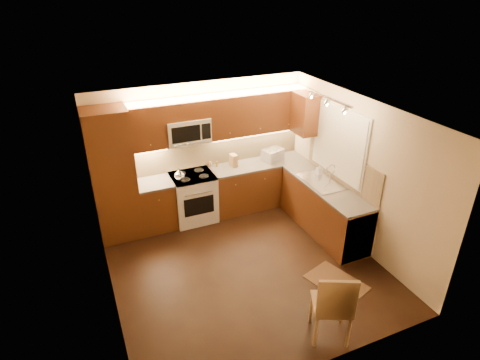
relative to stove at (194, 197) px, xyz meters
name	(u,v)px	position (x,y,z in m)	size (l,w,h in m)	color
floor	(245,266)	(0.30, -1.68, -0.46)	(4.00, 4.00, 0.01)	black
ceiling	(246,114)	(0.30, -1.68, 2.04)	(4.00, 4.00, 0.01)	beige
wall_back	(201,149)	(0.30, 0.32, 0.79)	(4.00, 0.01, 2.50)	#C8B392
wall_front	(324,284)	(0.30, -3.67, 0.79)	(4.00, 0.01, 2.50)	#C8B392
wall_left	(102,228)	(-1.70, -1.68, 0.79)	(0.01, 4.00, 2.50)	#C8B392
wall_right	(358,174)	(2.30, -1.68, 0.79)	(0.01, 4.00, 2.50)	#C8B392
pantry	(113,176)	(-1.35, 0.02, 0.69)	(0.70, 0.60, 2.30)	#4F2C10
base_cab_back_left	(157,205)	(-0.69, 0.02, -0.03)	(0.62, 0.60, 0.86)	#4F2C10
counter_back_left	(154,183)	(-0.69, 0.02, 0.42)	(0.62, 0.60, 0.04)	#3D3A37
base_cab_back_right	(258,185)	(1.34, 0.02, -0.03)	(1.92, 0.60, 0.86)	#4F2C10
counter_back_right	(259,164)	(1.34, 0.02, 0.42)	(1.92, 0.60, 0.04)	#3D3A37
base_cab_right	(323,209)	(2.00, -1.28, -0.03)	(0.60, 2.00, 0.86)	#4F2C10
counter_right	(326,187)	(2.00, -1.28, 0.42)	(0.60, 2.00, 0.04)	#3D3A37
dishwasher	(348,229)	(2.00, -1.98, -0.03)	(0.58, 0.60, 0.84)	silver
backsplash_back	(219,149)	(0.65, 0.31, 0.74)	(3.30, 0.02, 0.60)	tan
backsplash_right	(342,167)	(2.29, -1.28, 0.74)	(0.02, 2.00, 0.60)	tan
upper_cab_back_left	(147,127)	(-0.69, 0.15, 1.42)	(0.62, 0.35, 0.75)	#4F2C10
upper_cab_back_right	(257,112)	(1.34, 0.15, 1.42)	(1.92, 0.35, 0.75)	#4F2C10
upper_cab_bridge	(186,109)	(0.00, 0.15, 1.63)	(0.76, 0.35, 0.31)	#4F2C10
upper_cab_right_corner	(306,114)	(2.12, -0.28, 1.42)	(0.35, 0.50, 0.75)	#4F2C10
stove	(194,197)	(0.00, 0.00, 0.00)	(0.76, 0.65, 0.92)	silver
microwave	(187,130)	(0.00, 0.14, 1.26)	(0.76, 0.38, 0.44)	silver
window_frame	(339,142)	(2.29, -1.12, 1.14)	(0.03, 1.44, 1.24)	silver
window_blinds	(338,142)	(2.27, -1.12, 1.14)	(0.02, 1.36, 1.16)	silver
sink	(322,178)	(2.00, -1.12, 0.52)	(0.52, 0.86, 0.15)	silver
faucet	(331,172)	(2.18, -1.12, 0.59)	(0.20, 0.04, 0.30)	silver
track_light_bar	(328,97)	(1.85, -1.27, 2.00)	(0.04, 1.20, 0.03)	silver
kettle	(179,174)	(-0.26, -0.08, 0.56)	(0.17, 0.17, 0.20)	silver
toaster_oven	(273,155)	(1.64, 0.03, 0.56)	(0.38, 0.29, 0.23)	silver
knife_block	(234,160)	(0.85, 0.10, 0.56)	(0.11, 0.17, 0.23)	#916241
spice_jar_a	(212,164)	(0.47, 0.24, 0.48)	(0.05, 0.05, 0.09)	silver
spice_jar_b	(217,164)	(0.55, 0.19, 0.49)	(0.04, 0.04, 0.10)	brown
spice_jar_c	(233,163)	(0.86, 0.13, 0.48)	(0.04, 0.04, 0.08)	silver
spice_jar_d	(210,164)	(0.44, 0.26, 0.49)	(0.05, 0.05, 0.09)	#A26D30
soap_bottle	(319,170)	(2.12, -0.86, 0.54)	(0.09, 0.09, 0.20)	silver
rug	(336,282)	(1.40, -2.58, -0.45)	(0.57, 0.85, 0.01)	black
dining_chair	(332,303)	(0.72, -3.33, 0.07)	(0.46, 0.46, 1.05)	#916241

